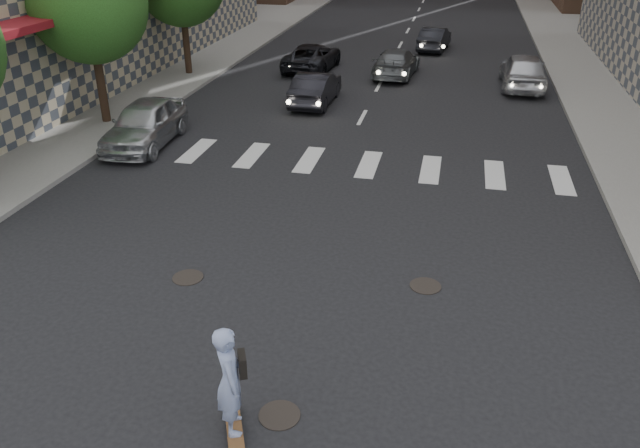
# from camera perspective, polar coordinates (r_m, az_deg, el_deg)

# --- Properties ---
(ground) EXTENTS (160.00, 160.00, 0.00)m
(ground) POSITION_cam_1_polar(r_m,az_deg,el_deg) (12.94, -5.87, -8.67)
(ground) COLOR black
(ground) RESTS_ON ground
(sidewalk_left) EXTENTS (13.00, 80.00, 0.15)m
(sidewalk_left) POSITION_cam_1_polar(r_m,az_deg,el_deg) (35.72, -18.80, 13.62)
(sidewalk_left) COLOR gray
(sidewalk_left) RESTS_ON ground
(manhole_a) EXTENTS (0.70, 0.70, 0.02)m
(manhole_a) POSITION_cam_1_polar(r_m,az_deg,el_deg) (10.82, -3.72, -17.04)
(manhole_a) COLOR black
(manhole_a) RESTS_ON ground
(manhole_b) EXTENTS (0.70, 0.70, 0.02)m
(manhole_b) POSITION_cam_1_polar(r_m,az_deg,el_deg) (14.52, -11.99, -4.80)
(manhole_b) COLOR black
(manhole_b) RESTS_ON ground
(manhole_c) EXTENTS (0.70, 0.70, 0.02)m
(manhole_c) POSITION_cam_1_polar(r_m,az_deg,el_deg) (14.10, 9.62, -5.60)
(manhole_c) COLOR black
(manhole_c) RESTS_ON ground
(skateboarder) EXTENTS (0.71, 1.03, 2.02)m
(skateboarder) POSITION_cam_1_polar(r_m,az_deg,el_deg) (9.92, -8.18, -13.96)
(skateboarder) COLOR brown
(skateboarder) RESTS_ON ground
(silver_sedan) EXTENTS (2.12, 4.69, 1.56)m
(silver_sedan) POSITION_cam_1_polar(r_m,az_deg,el_deg) (22.82, -15.72, 8.85)
(silver_sedan) COLOR #BABDC1
(silver_sedan) RESTS_ON ground
(traffic_car_a) EXTENTS (1.48, 4.13, 1.35)m
(traffic_car_a) POSITION_cam_1_polar(r_m,az_deg,el_deg) (26.97, -0.40, 12.33)
(traffic_car_a) COLOR black
(traffic_car_a) RESTS_ON ground
(traffic_car_b) EXTENTS (2.17, 4.66, 1.32)m
(traffic_car_b) POSITION_cam_1_polar(r_m,az_deg,el_deg) (31.96, 7.00, 14.44)
(traffic_car_b) COLOR #5C5F63
(traffic_car_b) RESTS_ON ground
(traffic_car_c) EXTENTS (2.41, 4.84, 1.32)m
(traffic_car_c) POSITION_cam_1_polar(r_m,az_deg,el_deg) (33.01, -0.72, 15.04)
(traffic_car_c) COLOR black
(traffic_car_c) RESTS_ON ground
(traffic_car_d) EXTENTS (1.94, 4.76, 1.62)m
(traffic_car_d) POSITION_cam_1_polar(r_m,az_deg,el_deg) (30.90, 18.09, 13.20)
(traffic_car_d) COLOR silver
(traffic_car_d) RESTS_ON ground
(traffic_car_e) EXTENTS (1.85, 4.11, 1.31)m
(traffic_car_e) POSITION_cam_1_polar(r_m,az_deg,el_deg) (38.44, 10.42, 16.33)
(traffic_car_e) COLOR black
(traffic_car_e) RESTS_ON ground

